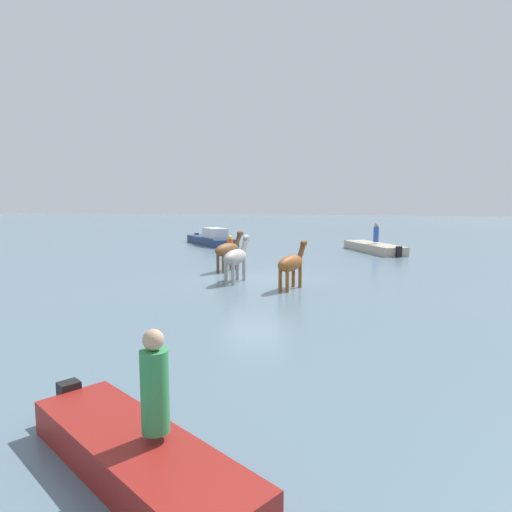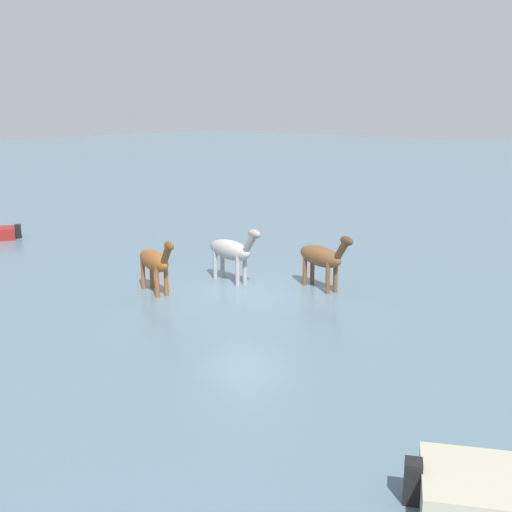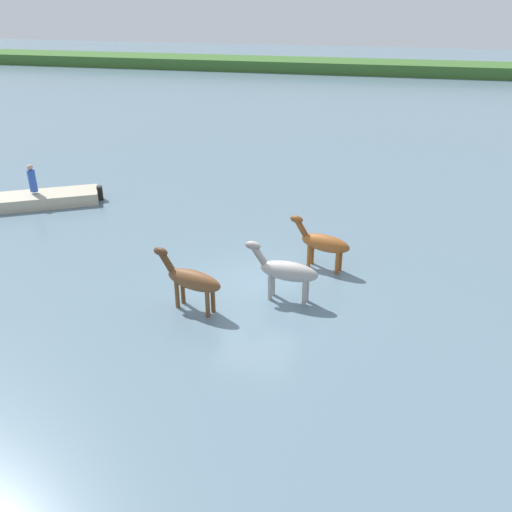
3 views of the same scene
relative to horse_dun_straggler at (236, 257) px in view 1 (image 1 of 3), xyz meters
The scene contains 10 objects.
ground_plane 1.50m from the horse_dun_straggler, 153.27° to the left, with size 161.75×161.75×0.00m, color slate.
horse_dun_straggler is the anchor object (origin of this frame).
horse_pinto_flank 2.79m from the horse_dun_straggler, 156.49° to the right, with size 2.26×0.98×1.76m.
horse_lead 2.46m from the horse_dun_straggler, 70.09° to the left, with size 2.17×0.99×1.69m.
boat_launch_far 13.16m from the horse_dun_straggler, 155.62° to the left, with size 5.41×3.85×0.76m.
boat_skiff_near 12.31m from the horse_dun_straggler, 10.80° to the left, with size 2.75×3.60×0.71m.
boat_motor_center 15.08m from the horse_dun_straggler, 157.20° to the right, with size 5.44×5.10×1.37m.
person_watcher_seated 13.19m from the horse_dun_straggler, 155.23° to the left, with size 0.32×0.32×1.19m.
person_helmsman_aft 12.33m from the horse_dun_straggler, 12.01° to the left, with size 0.32×0.32×1.19m.
buoy_channel_marker 8.89m from the horse_dun_straggler, 161.50° to the right, with size 0.36×0.36×1.14m.
Camera 1 is at (17.43, 4.28, 3.16)m, focal length 31.23 mm.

